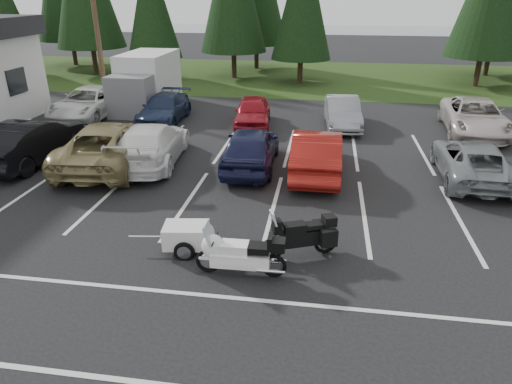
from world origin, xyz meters
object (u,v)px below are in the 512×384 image
object	(u,v)px
car_near_1	(33,141)
car_near_5	(317,152)
car_near_6	(473,161)
cargo_trailer	(186,238)
adventure_motorcycle	(300,233)
car_far_2	(253,112)
touring_motorcycle	(241,250)
utility_pole	(95,19)
car_far_1	(164,109)
box_truck	(143,82)
car_near_2	(111,144)
car_near_4	(251,147)
car_far_3	(342,112)
car_far_0	(89,103)
car_near_3	(151,144)
car_far_4	(475,117)

from	to	relation	value
car_near_1	car_near_5	bearing A→B (deg)	-172.42
car_near_6	cargo_trailer	bearing A→B (deg)	38.81
adventure_motorcycle	car_far_2	bearing A→B (deg)	81.97
touring_motorcycle	car_near_6	bearing A→B (deg)	44.33
utility_pole	car_far_1	xyz separation A→B (m)	(4.00, -1.97, -4.03)
box_truck	car_near_5	bearing A→B (deg)	-40.84
car_near_2	cargo_trailer	bearing A→B (deg)	123.59
car_near_4	cargo_trailer	size ratio (longest dim) A/B	2.85
car_near_1	car_far_3	bearing A→B (deg)	-144.82
car_near_5	car_far_1	world-z (taller)	car_near_5
car_far_0	adventure_motorcycle	distance (m)	16.71
car_far_3	car_near_5	bearing A→B (deg)	-103.66
car_far_2	car_far_3	world-z (taller)	car_far_3
car_near_5	car_far_1	size ratio (longest dim) A/B	1.04
car_near_3	car_near_4	size ratio (longest dim) A/B	1.15
car_near_5	adventure_motorcycle	bearing A→B (deg)	87.55
box_truck	car_near_1	size ratio (longest dim) A/B	1.13
car_far_2	cargo_trailer	distance (m)	11.71
box_truck	car_near_4	bearing A→B (deg)	-48.24
car_far_3	car_near_6	bearing A→B (deg)	-58.63
car_near_2	box_truck	bearing A→B (deg)	-81.82
car_far_3	adventure_motorcycle	world-z (taller)	car_far_3
car_near_3	car_near_5	bearing A→B (deg)	172.76
box_truck	car_far_0	xyz separation A→B (m)	(-2.17, -2.09, -0.71)
car_far_1	car_far_4	size ratio (longest dim) A/B	0.84
utility_pole	car_far_4	bearing A→B (deg)	-5.29
car_near_3	car_far_3	distance (m)	9.50
car_near_6	car_far_1	distance (m)	14.21
touring_motorcycle	car_far_4	bearing A→B (deg)	55.37
car_near_3	utility_pole	bearing A→B (deg)	-60.54
car_near_5	car_far_4	xyz separation A→B (m)	(7.00, 6.14, -0.03)
car_near_2	car_near_1	bearing A→B (deg)	-3.22
car_far_2	adventure_motorcycle	size ratio (longest dim) A/B	1.85
car_far_4	car_near_4	bearing A→B (deg)	-143.28
car_near_6	car_near_3	bearing A→B (deg)	3.21
car_near_1	car_far_2	xyz separation A→B (m)	(7.43, 6.21, -0.12)
utility_pole	adventure_motorcycle	world-z (taller)	utility_pole
car_far_2	adventure_motorcycle	xyz separation A→B (m)	(2.99, -11.55, -0.02)
car_far_1	cargo_trailer	xyz separation A→B (m)	(4.63, -11.79, -0.30)
car_far_1	car_far_2	xyz separation A→B (m)	(4.46, -0.08, 0.03)
car_far_1	car_far_2	bearing A→B (deg)	-2.50
car_near_4	adventure_motorcycle	bearing A→B (deg)	108.59
box_truck	touring_motorcycle	xyz separation A→B (m)	(8.16, -15.10, -0.80)
car_far_3	utility_pole	bearing A→B (deg)	168.74
box_truck	car_near_6	distance (m)	17.10
utility_pole	car_far_0	size ratio (longest dim) A/B	1.68
car_far_4	adventure_motorcycle	xyz separation A→B (m)	(-7.23, -11.87, -0.09)
car_near_3	car_far_2	bearing A→B (deg)	-123.58
car_far_3	cargo_trailer	bearing A→B (deg)	-112.79
box_truck	adventure_motorcycle	distance (m)	16.99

